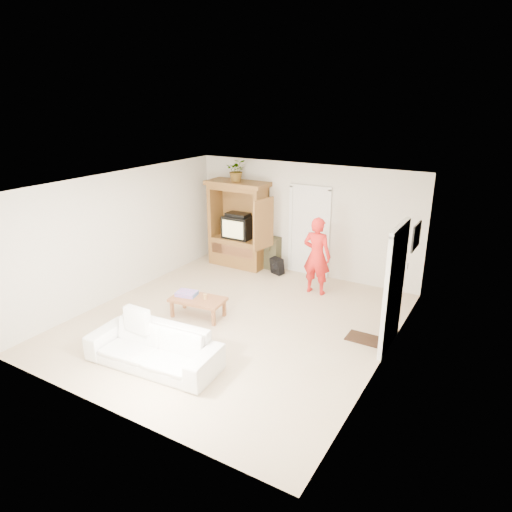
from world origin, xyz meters
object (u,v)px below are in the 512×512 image
Objects in this scene: armoire at (239,230)px; man at (317,256)px; coffee_table at (198,301)px; sofa at (153,347)px.

armoire reaches higher than man.
coffee_table is at bearing -73.16° from armoire.
man is (2.33, -0.64, -0.07)m from armoire.
man reaches higher than coffee_table.
man is 0.79× the size of sofa.
man is at bearing 49.06° from coffee_table.
coffee_table is at bearing 99.40° from sofa.
man is 4.05m from sofa.
armoire is at bearing 99.93° from coffee_table.
coffee_table is (0.86, -2.83, -0.58)m from armoire.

